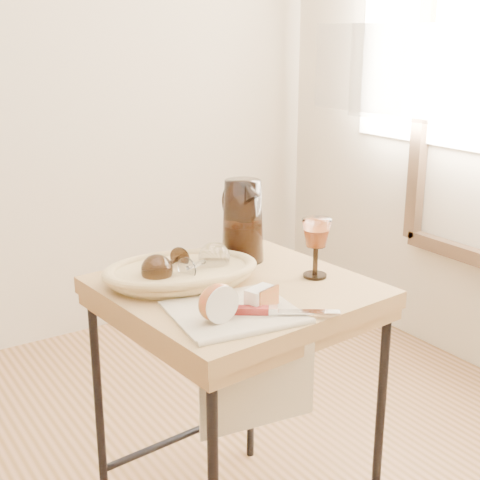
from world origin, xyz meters
TOP-DOWN VIEW (x-y plane):
  - side_table at (0.40, 0.25)m, footprint 0.64×0.64m
  - tea_towel at (0.30, 0.10)m, footprint 0.30×0.28m
  - bread_basket at (0.29, 0.33)m, footprint 0.39×0.31m
  - goblet_lying_a at (0.26, 0.35)m, footprint 0.15×0.13m
  - goblet_lying_b at (0.34, 0.31)m, footprint 0.15×0.12m
  - pitcher at (0.52, 0.40)m, footprint 0.21×0.27m
  - wine_goblet at (0.60, 0.18)m, footprint 0.10×0.10m
  - apple_half at (0.24, 0.08)m, footprint 0.09×0.05m
  - apple_wedge at (0.36, 0.09)m, footprint 0.08×0.06m
  - table_knife at (0.37, 0.04)m, footprint 0.22×0.17m

SIDE VIEW (x-z plane):
  - side_table at x=0.40m, z-range 0.00..0.75m
  - tea_towel at x=0.30m, z-range 0.75..0.76m
  - table_knife at x=0.37m, z-range 0.76..0.78m
  - bread_basket at x=0.29m, z-range 0.75..0.80m
  - apple_wedge at x=0.36m, z-range 0.76..0.81m
  - apple_half at x=0.24m, z-range 0.76..0.84m
  - goblet_lying_a at x=0.26m, z-range 0.77..0.84m
  - goblet_lying_b at x=0.34m, z-range 0.77..0.85m
  - wine_goblet at x=0.60m, z-range 0.75..0.91m
  - pitcher at x=0.52m, z-range 0.73..1.00m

